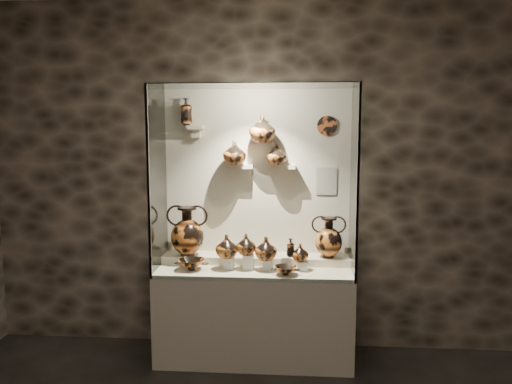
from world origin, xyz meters
TOP-DOWN VIEW (x-y plane):
  - wall_back at (0.00, 2.50)m, footprint 5.00×0.02m
  - plinth at (0.00, 2.18)m, footprint 1.70×0.60m
  - front_tier at (0.00, 2.18)m, footprint 1.68×0.58m
  - rear_tier at (0.00, 2.35)m, footprint 1.70×0.25m
  - back_panel at (0.00, 2.50)m, footprint 1.70×0.03m
  - glass_front at (0.00, 1.88)m, footprint 1.70×0.01m
  - glass_left at (-0.85, 2.18)m, footprint 0.01×0.60m
  - glass_right at (0.85, 2.18)m, footprint 0.01×0.60m
  - glass_top at (0.00, 2.18)m, footprint 1.70×0.60m
  - frame_post_left at (-0.84, 1.89)m, footprint 0.02×0.02m
  - frame_post_right at (0.84, 1.89)m, footprint 0.02×0.02m
  - pedestal_a at (-0.22, 2.13)m, footprint 0.09×0.09m
  - pedestal_b at (-0.05, 2.13)m, footprint 0.09×0.09m
  - pedestal_c at (0.12, 2.13)m, footprint 0.09×0.09m
  - pedestal_d at (0.28, 2.13)m, footprint 0.09×0.09m
  - pedestal_e at (0.42, 2.13)m, footprint 0.09×0.09m
  - bracket_ul at (-0.55, 2.42)m, footprint 0.14×0.12m
  - bracket_ca at (-0.10, 2.42)m, footprint 0.14×0.12m
  - bracket_cb at (0.10, 2.42)m, footprint 0.10×0.12m
  - bracket_cc at (0.28, 2.42)m, footprint 0.14×0.12m
  - amphora_left at (-0.62, 2.29)m, footprint 0.39×0.39m
  - amphora_right at (0.65, 2.32)m, footprint 0.33×0.33m
  - jug_a at (-0.24, 2.12)m, footprint 0.24×0.24m
  - jug_b at (-0.07, 2.13)m, footprint 0.18×0.18m
  - jug_c at (0.10, 2.11)m, footprint 0.23×0.23m
  - jug_e at (0.40, 2.14)m, footprint 0.16×0.16m
  - lekythos_small at (0.31, 2.13)m, footprint 0.09×0.09m
  - kylix_left at (-0.54, 2.08)m, footprint 0.30×0.26m
  - kylix_right at (0.27, 1.99)m, footprint 0.29×0.27m
  - lekythos_tall at (-0.63, 2.42)m, footprint 0.13×0.13m
  - ovoid_vase_a at (-0.19, 2.37)m, footprint 0.21×0.21m
  - ovoid_vase_b at (0.06, 2.35)m, footprint 0.26×0.26m
  - ovoid_vase_c at (0.18, 2.38)m, footprint 0.19×0.19m
  - wall_plate at (0.63, 2.47)m, footprint 0.18×0.02m
  - info_placard at (0.63, 2.47)m, footprint 0.18×0.01m

SIDE VIEW (x-z plane):
  - plinth at x=0.00m, z-range 0.00..0.80m
  - front_tier at x=0.00m, z-range 0.80..0.83m
  - rear_tier at x=0.00m, z-range 0.80..0.90m
  - pedestal_e at x=0.42m, z-range 0.83..0.91m
  - pedestal_c at x=0.12m, z-range 0.83..0.92m
  - kylix_right at x=0.27m, z-range 0.83..0.92m
  - pedestal_a at x=-0.22m, z-range 0.83..0.93m
  - kylix_left at x=-0.54m, z-range 0.83..0.94m
  - pedestal_d at x=0.28m, z-range 0.83..0.95m
  - pedestal_b at x=-0.05m, z-range 0.83..0.96m
  - jug_e at x=0.40m, z-range 0.91..1.06m
  - jug_c at x=0.10m, z-range 0.92..1.12m
  - jug_a at x=-0.24m, z-range 0.93..1.13m
  - lekythos_small at x=0.31m, z-range 0.95..1.13m
  - jug_b at x=-0.07m, z-range 0.96..1.14m
  - amphora_right at x=0.65m, z-range 0.90..1.26m
  - amphora_left at x=-0.62m, z-range 0.90..1.35m
  - info_placard at x=0.63m, z-range 1.44..1.69m
  - wall_back at x=0.00m, z-range 0.00..3.20m
  - back_panel at x=0.00m, z-range 0.80..2.40m
  - glass_front at x=0.00m, z-range 0.80..2.40m
  - glass_left at x=-0.85m, z-range 0.80..2.40m
  - glass_right at x=0.85m, z-range 0.80..2.40m
  - frame_post_left at x=-0.84m, z-range 0.80..2.40m
  - frame_post_right at x=0.84m, z-range 0.80..2.40m
  - bracket_ca at x=-0.10m, z-range 1.68..1.72m
  - bracket_cc at x=0.28m, z-range 1.68..1.72m
  - ovoid_vase_c at x=0.18m, z-range 1.72..1.91m
  - ovoid_vase_a at x=-0.19m, z-range 1.72..1.93m
  - bracket_cb at x=0.10m, z-range 1.88..1.92m
  - ovoid_vase_b at x=0.06m, z-range 1.92..2.16m
  - bracket_ul at x=-0.55m, z-range 2.03..2.07m
  - wall_plate at x=0.63m, z-range 1.98..2.15m
  - lekythos_tall at x=-0.63m, z-range 2.07..2.34m
  - glass_top at x=0.00m, z-range 2.39..2.40m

